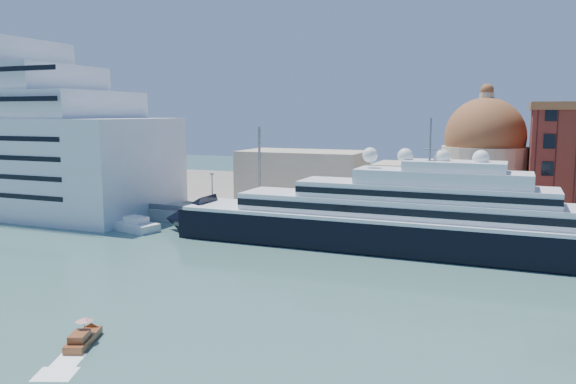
% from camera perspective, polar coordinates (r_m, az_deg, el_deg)
% --- Properties ---
extents(ground, '(400.00, 400.00, 0.00)m').
position_cam_1_polar(ground, '(79.50, 0.15, -8.91)').
color(ground, '#3A6463').
rests_on(ground, ground).
extents(quay, '(180.00, 10.00, 2.50)m').
position_cam_1_polar(quay, '(110.52, 6.80, -3.47)').
color(quay, gray).
rests_on(quay, ground).
extents(land, '(260.00, 72.00, 2.00)m').
position_cam_1_polar(land, '(149.92, 10.98, -0.63)').
color(land, slate).
rests_on(land, ground).
extents(quay_fence, '(180.00, 0.10, 1.20)m').
position_cam_1_polar(quay_fence, '(105.91, 6.17, -2.94)').
color(quay_fence, slate).
rests_on(quay_fence, quay).
extents(superyacht, '(87.39, 12.12, 26.12)m').
position_cam_1_polar(superyacht, '(97.72, 9.11, -3.08)').
color(superyacht, black).
rests_on(superyacht, ground).
extents(service_barge, '(14.49, 7.91, 3.10)m').
position_cam_1_polar(service_barge, '(116.84, -15.75, -3.27)').
color(service_barge, white).
rests_on(service_barge, ground).
extents(water_taxi, '(3.90, 6.09, 2.75)m').
position_cam_1_polar(water_taxi, '(61.94, -20.13, -13.77)').
color(water_taxi, brown).
rests_on(water_taxi, ground).
extents(church, '(66.00, 18.00, 25.50)m').
position_cam_1_polar(church, '(130.69, 12.36, 2.46)').
color(church, beige).
rests_on(church, land).
extents(lamp_posts, '(120.80, 2.40, 18.00)m').
position_cam_1_polar(lamp_posts, '(111.52, 0.35, 1.16)').
color(lamp_posts, slate).
rests_on(lamp_posts, quay).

